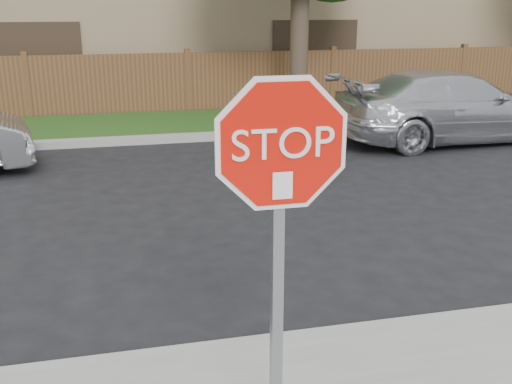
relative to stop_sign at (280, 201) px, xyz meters
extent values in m
plane|color=black|center=(1.03, 1.48, -1.83)|extent=(90.00, 90.00, 0.00)
cube|color=gray|center=(1.03, 9.63, -1.75)|extent=(70.00, 0.30, 0.15)
cube|color=#1E4714|center=(1.03, 11.28, -1.77)|extent=(70.00, 3.00, 0.12)
cube|color=#53331D|center=(1.03, 12.88, -1.03)|extent=(70.00, 0.12, 1.60)
cylinder|color=#382B21|center=(3.53, 11.18, 0.13)|extent=(0.44, 0.44, 3.92)
cube|color=gray|center=(0.00, 0.05, -0.58)|extent=(0.06, 0.06, 2.30)
cylinder|color=white|center=(0.00, -0.02, 0.32)|extent=(1.01, 0.02, 1.01)
cylinder|color=red|center=(0.00, -0.03, 0.32)|extent=(0.93, 0.02, 0.93)
cube|color=white|center=(0.00, -0.05, 0.10)|extent=(0.11, 0.00, 0.15)
imported|color=silver|center=(6.07, 8.37, -1.09)|extent=(5.26, 2.44, 1.49)
camera|label=1|loc=(-0.83, -2.97, 1.03)|focal=42.00mm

